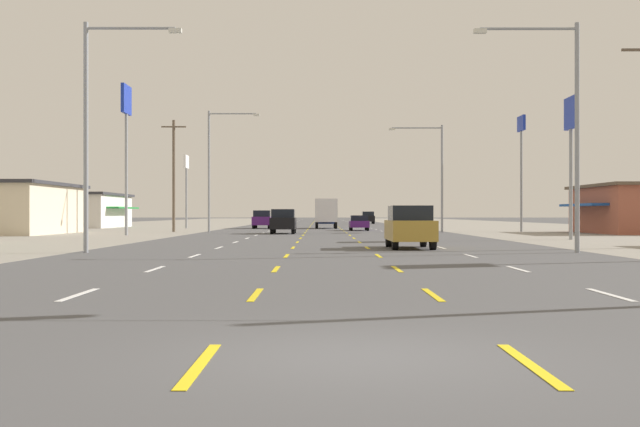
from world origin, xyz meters
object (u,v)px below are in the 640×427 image
Objects in this scene: box_truck_center_turn_far at (326,212)px; pole_sign_left_row_1 at (126,119)px; suv_inner_right_nearest at (409,226)px; suv_inner_left_near at (283,221)px; streetlight_left_row_1 at (214,162)px; sedan_inner_right_mid at (359,223)px; streetlight_right_row_0 at (566,118)px; suv_far_left_midfar at (262,219)px; pole_sign_left_row_2 at (186,172)px; pole_sign_right_row_2 at (521,145)px; suv_far_right_farther at (368,217)px; streetlight_left_row_0 at (96,119)px; streetlight_right_row_1 at (436,169)px; pole_sign_right_row_1 at (571,130)px.

pole_sign_left_row_1 reaches higher than box_truck_center_turn_far.
suv_inner_right_nearest is 29.39m from suv_inner_left_near.
streetlight_left_row_1 is at bearing -117.45° from box_truck_center_turn_far.
streetlight_right_row_0 is (6.43, -44.93, 4.79)m from sedan_inner_right_mid.
suv_far_left_midfar is 58.78m from streetlight_right_row_0.
box_truck_center_turn_far is 0.89× the size of pole_sign_left_row_2.
pole_sign_right_row_2 is 0.99× the size of streetlight_left_row_1.
suv_inner_right_nearest is 40.70m from sedan_inner_right_mid.
pole_sign_left_row_2 is 20.33m from streetlight_left_row_1.
pole_sign_right_row_2 is (10.45, -57.96, 6.77)m from suv_far_right_farther.
streetlight_right_row_0 is at bearing 0.00° from streetlight_left_row_0.
sedan_inner_right_mid is 10.87m from streetlight_right_row_1.
suv_far_right_farther is (10.67, 65.22, 0.00)m from suv_inner_left_near.
sedan_inner_right_mid is (-0.43, 40.70, -0.27)m from suv_inner_right_nearest.
pole_sign_right_row_2 is (24.48, -16.24, 6.77)m from suv_far_left_midfar.
streetlight_left_row_0 is 19.43m from streetlight_right_row_0.
pole_sign_right_row_2 is at bearing 18.97° from suv_inner_left_near.
sedan_inner_right_mid is at bearing 44.67° from pole_sign_left_row_1.
suv_inner_left_near is 0.60× the size of pole_sign_left_row_2.
streetlight_left_row_0 is at bearing -162.54° from suv_inner_right_nearest.
suv_far_left_midfar is 0.46× the size of streetlight_left_row_1.
suv_far_right_farther is at bearing 74.36° from streetlight_left_row_1.
sedan_inner_right_mid is at bearing 61.18° from suv_inner_left_near.
suv_inner_left_near is 24.12m from box_truck_center_turn_far.
suv_inner_right_nearest is at bearing -70.21° from pole_sign_left_row_2.
box_truck_center_turn_far reaches higher than suv_far_left_midfar.
streetlight_left_row_1 is at bearing 63.81° from pole_sign_left_row_1.
streetlight_right_row_0 reaches higher than pole_sign_right_row_1.
pole_sign_left_row_2 is at bearing 106.00° from streetlight_left_row_1.
streetlight_left_row_0 is at bearing -106.14° from sedan_inner_right_mid.
streetlight_right_row_1 is (2.40, -60.45, 4.48)m from suv_far_right_farther.
streetlight_left_row_0 is 42.20m from streetlight_right_row_1.
suv_inner_left_near is at bearing -99.29° from suv_far_right_farther.
streetlight_right_row_0 is at bearing -68.13° from suv_inner_left_near.
box_truck_center_turn_far is 33.87m from pole_sign_left_row_1.
pole_sign_right_row_1 reaches higher than suv_far_right_farther.
pole_sign_left_row_1 reaches higher than suv_inner_left_near.
pole_sign_right_row_1 reaches higher than box_truck_center_turn_far.
pole_sign_right_row_2 is at bearing 17.23° from streetlight_right_row_1.
pole_sign_right_row_2 is 8.73m from streetlight_right_row_1.
suv_inner_left_near is 0.44× the size of pole_sign_left_row_1.
pole_sign_right_row_2 reaches higher than streetlight_left_row_0.
streetlight_right_row_0 is at bearing -80.47° from box_truck_center_turn_far.
streetlight_left_row_0 is (5.13, -27.00, -3.14)m from pole_sign_left_row_1.
pole_sign_left_row_2 is 0.77× the size of streetlight_left_row_1.
streetlight_right_row_1 is (9.43, -19.06, 3.67)m from box_truck_center_turn_far.
suv_inner_left_near is at bearing -118.82° from sedan_inner_right_mid.
suv_inner_right_nearest is 30.36m from pole_sign_left_row_1.
pole_sign_left_row_1 reaches higher than streetlight_right_row_0.
suv_far_left_midfar is 0.68× the size of box_truck_center_turn_far.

